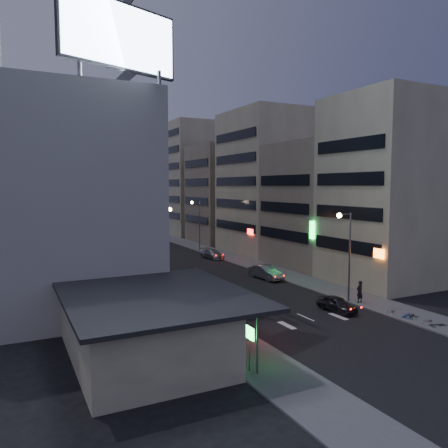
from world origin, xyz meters
TOP-DOWN VIEW (x-y plane):
  - ground at (0.00, 0.00)m, footprint 180.00×180.00m
  - sidewalk_left at (-8.00, 30.00)m, footprint 4.00×120.00m
  - sidewalk_right at (8.00, 30.00)m, footprint 4.00×120.00m
  - food_court at (-13.90, 2.00)m, footprint 11.00×13.00m
  - white_building at (-17.00, 20.00)m, footprint 14.00×24.00m
  - shophouse_near at (15.00, 10.50)m, footprint 10.00×11.00m
  - shophouse_mid at (15.50, 22.00)m, footprint 11.00×12.00m
  - shophouse_far at (15.00, 35.00)m, footprint 10.00×14.00m
  - far_left_a at (-15.50, 45.00)m, footprint 11.00×10.00m
  - far_left_b at (-16.00, 58.00)m, footprint 12.00×10.00m
  - far_right_a at (15.50, 50.00)m, footprint 11.00×12.00m
  - far_right_b at (16.00, 64.00)m, footprint 12.00×12.00m
  - billboard at (-12.99, 9.97)m, footprint 9.52×3.75m
  - street_lamp_right_near at (5.90, 6.00)m, footprint 1.60×0.44m
  - street_lamp_left at (-5.90, 22.00)m, footprint 1.60×0.44m
  - street_lamp_right_far at (5.90, 40.00)m, footprint 1.60×0.44m
  - parked_car_right_near at (3.36, 4.18)m, footprint 1.80×3.88m
  - parked_car_right_mid at (4.86, 17.72)m, footprint 2.12×4.85m
  - parked_car_left at (-5.60, 25.69)m, footprint 2.40×4.86m
  - parked_car_right_far at (5.37, 33.14)m, footprint 2.38×4.79m
  - road_car_blue at (-3.30, 14.19)m, footprint 1.77×4.24m
  - road_car_silver at (-3.94, 8.63)m, footprint 2.62×5.88m
  - person at (6.84, 5.20)m, footprint 0.76×0.54m
  - scooter_black_a at (8.03, -2.24)m, footprint 1.05×1.95m
  - scooter_silver_a at (7.89, -0.93)m, footprint 1.18×1.78m
  - scooter_blue at (7.80, 0.80)m, footprint 1.40×2.14m
  - scooter_black_b at (7.93, 0.25)m, footprint 0.93×1.72m
  - scooter_silver_b at (7.33, 2.17)m, footprint 1.15×1.73m

SIDE VIEW (x-z plane):
  - ground at x=0.00m, z-range 0.00..0.00m
  - sidewalk_left at x=-8.00m, z-range 0.00..0.12m
  - sidewalk_right at x=8.00m, z-range 0.00..0.12m
  - scooter_black_b at x=7.93m, z-range 0.12..1.12m
  - scooter_silver_b at x=7.33m, z-range 0.12..1.12m
  - scooter_silver_a at x=7.89m, z-range 0.12..1.15m
  - parked_car_right_near at x=3.36m, z-range 0.00..1.28m
  - parked_car_left at x=-5.60m, z-range 0.00..1.33m
  - parked_car_right_far at x=5.37m, z-range 0.00..1.34m
  - road_car_blue at x=-3.30m, z-range 0.00..1.36m
  - scooter_black_a at x=8.03m, z-range 0.12..1.25m
  - scooter_blue at x=7.80m, z-range 0.12..1.37m
  - parked_car_right_mid at x=4.86m, z-range 0.00..1.55m
  - road_car_silver at x=-3.94m, z-range 0.00..1.68m
  - person at x=6.84m, z-range 0.12..2.07m
  - food_court at x=-13.90m, z-range 0.05..3.92m
  - street_lamp_right_near at x=5.90m, z-range 1.35..9.37m
  - street_lamp_left at x=-5.90m, z-range 1.35..9.37m
  - street_lamp_right_far at x=5.90m, z-range 1.35..9.37m
  - far_left_b at x=-16.00m, z-range 0.00..15.00m
  - shophouse_mid at x=15.50m, z-range 0.00..16.00m
  - white_building at x=-17.00m, z-range 0.00..18.00m
  - far_right_a at x=15.50m, z-range 0.00..18.00m
  - shophouse_near at x=15.00m, z-range 0.00..20.00m
  - far_left_a at x=-15.50m, z-range 0.00..20.00m
  - shophouse_far at x=15.00m, z-range 0.00..22.00m
  - far_right_b at x=16.00m, z-range 0.00..24.00m
  - billboard at x=-12.99m, z-range 18.56..24.76m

